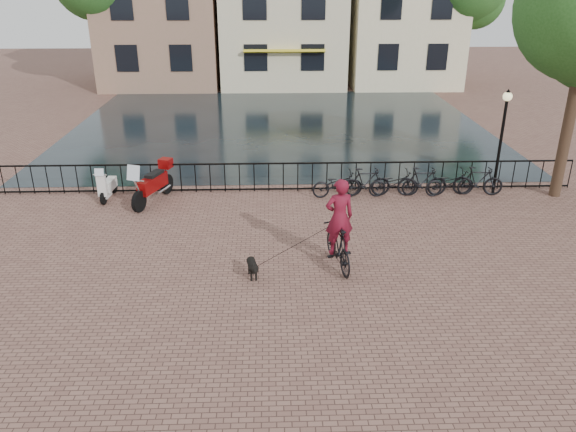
{
  "coord_description": "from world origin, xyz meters",
  "views": [
    {
      "loc": [
        -0.43,
        -10.19,
        6.87
      ],
      "look_at": [
        0.0,
        3.0,
        1.2
      ],
      "focal_mm": 35.0,
      "sensor_mm": 36.0,
      "label": 1
    }
  ],
  "objects_px": {
    "cyclist": "(339,229)",
    "dog": "(252,268)",
    "scooter": "(107,180)",
    "lamp_post": "(503,125)",
    "motorcycle": "(152,179)"
  },
  "relations": [
    {
      "from": "dog",
      "to": "scooter",
      "type": "height_order",
      "value": "scooter"
    },
    {
      "from": "dog",
      "to": "cyclist",
      "type": "bearing_deg",
      "value": 2.1
    },
    {
      "from": "cyclist",
      "to": "motorcycle",
      "type": "bearing_deg",
      "value": -50.41
    },
    {
      "from": "dog",
      "to": "lamp_post",
      "type": "bearing_deg",
      "value": 23.91
    },
    {
      "from": "lamp_post",
      "to": "dog",
      "type": "distance_m",
      "value": 10.08
    },
    {
      "from": "motorcycle",
      "to": "scooter",
      "type": "xyz_separation_m",
      "value": [
        -1.56,
        0.41,
        -0.17
      ]
    },
    {
      "from": "cyclist",
      "to": "scooter",
      "type": "bearing_deg",
      "value": -45.87
    },
    {
      "from": "cyclist",
      "to": "dog",
      "type": "distance_m",
      "value": 2.35
    },
    {
      "from": "lamp_post",
      "to": "cyclist",
      "type": "relative_size",
      "value": 1.25
    },
    {
      "from": "cyclist",
      "to": "motorcycle",
      "type": "height_order",
      "value": "cyclist"
    },
    {
      "from": "lamp_post",
      "to": "scooter",
      "type": "height_order",
      "value": "lamp_post"
    },
    {
      "from": "motorcycle",
      "to": "scooter",
      "type": "bearing_deg",
      "value": -174.09
    },
    {
      "from": "lamp_post",
      "to": "cyclist",
      "type": "distance_m",
      "value": 7.95
    },
    {
      "from": "lamp_post",
      "to": "motorcycle",
      "type": "height_order",
      "value": "lamp_post"
    },
    {
      "from": "cyclist",
      "to": "dog",
      "type": "height_order",
      "value": "cyclist"
    }
  ]
}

